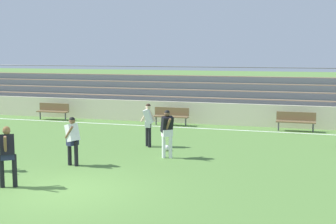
% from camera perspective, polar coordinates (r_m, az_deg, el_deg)
% --- Properties ---
extents(ground_plane, '(160.00, 160.00, 0.00)m').
position_cam_1_polar(ground_plane, '(13.09, -12.23, -9.32)').
color(ground_plane, '#517A38').
extents(field_line_sideline, '(44.00, 0.12, 0.01)m').
position_cam_1_polar(field_line_sideline, '(23.25, 1.39, -1.86)').
color(field_line_sideline, white).
rests_on(field_line_sideline, ground).
extents(sideline_wall, '(48.00, 0.16, 1.11)m').
position_cam_1_polar(sideline_wall, '(24.53, 2.29, -0.08)').
color(sideline_wall, beige).
rests_on(sideline_wall, ground).
extents(bleacher_stand, '(27.14, 3.79, 2.82)m').
position_cam_1_polar(bleacher_stand, '(27.82, -3.23, 2.17)').
color(bleacher_stand, '#897051').
rests_on(bleacher_stand, ground).
extents(bench_centre_sideline, '(1.80, 0.40, 0.90)m').
position_cam_1_polar(bench_centre_sideline, '(23.82, 0.39, -0.32)').
color(bench_centre_sideline, brown).
rests_on(bench_centre_sideline, ground).
extents(bench_near_wall_gap, '(1.80, 0.40, 0.90)m').
position_cam_1_polar(bench_near_wall_gap, '(26.54, -13.69, 0.26)').
color(bench_near_wall_gap, brown).
rests_on(bench_near_wall_gap, ground).
extents(bench_far_left, '(1.80, 0.40, 0.90)m').
position_cam_1_polar(bench_far_left, '(22.83, 15.19, -0.91)').
color(bench_far_left, brown).
rests_on(bench_far_left, ground).
extents(player_dark_on_ball, '(0.51, 0.67, 1.70)m').
position_cam_1_polar(player_dark_on_ball, '(16.45, -0.11, -2.12)').
color(player_dark_on_ball, white).
rests_on(player_dark_on_ball, ground).
extents(player_white_trailing_run, '(0.52, 0.46, 1.70)m').
position_cam_1_polar(player_white_trailing_run, '(18.42, -2.40, -1.10)').
color(player_white_trailing_run, black).
rests_on(player_white_trailing_run, ground).
extents(player_dark_deep_cover, '(0.51, 0.66, 1.70)m').
position_cam_1_polar(player_dark_deep_cover, '(13.64, -18.84, -4.48)').
color(player_dark_deep_cover, black).
rests_on(player_dark_deep_cover, ground).
extents(player_white_overlapping, '(0.46, 0.61, 1.61)m').
position_cam_1_polar(player_white_overlapping, '(15.67, -11.47, -2.98)').
color(player_white_overlapping, black).
rests_on(player_white_overlapping, ground).
extents(soccer_ball, '(0.22, 0.22, 0.22)m').
position_cam_1_polar(soccer_ball, '(17.78, -0.15, -4.36)').
color(soccer_ball, white).
rests_on(soccer_ball, ground).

